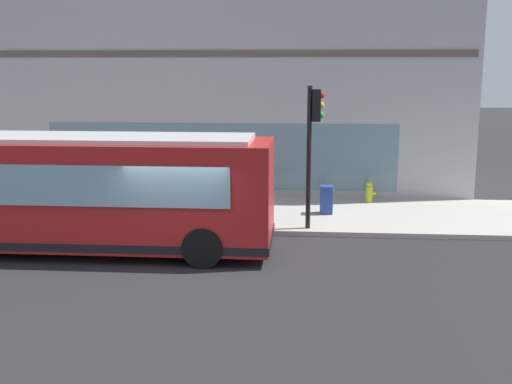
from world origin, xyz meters
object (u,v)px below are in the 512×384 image
Objects in this scene: traffic_light_near_corner at (314,130)px; fire_hydrant at (369,192)px; newspaper_vending_box at (326,200)px; city_bus_nearside at (80,193)px; pedestrian_walking_along_curb at (143,176)px.

traffic_light_near_corner reaches higher than fire_hydrant.
traffic_light_near_corner is 5.58× the size of fire_hydrant.
city_bus_nearside is at bearing 122.64° from newspaper_vending_box.
traffic_light_near_corner is 4.59× the size of newspaper_vending_box.
newspaper_vending_box is (-0.50, -6.12, -0.59)m from pedestrian_walking_along_curb.
city_bus_nearside is 7.84m from newspaper_vending_box.
fire_hydrant is 0.41× the size of pedestrian_walking_along_curb.
newspaper_vending_box is at bearing 139.74° from fire_hydrant.
city_bus_nearside is 6.65m from traffic_light_near_corner.
city_bus_nearside is 13.58× the size of fire_hydrant.
city_bus_nearside reaches higher than newspaper_vending_box.
pedestrian_walking_along_curb is at bearing 85.36° from newspaper_vending_box.
pedestrian_walking_along_curb reaches higher than newspaper_vending_box.
pedestrian_walking_along_curb is at bearing 99.77° from fire_hydrant.
pedestrian_walking_along_curb is 2.00× the size of newspaper_vending_box.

